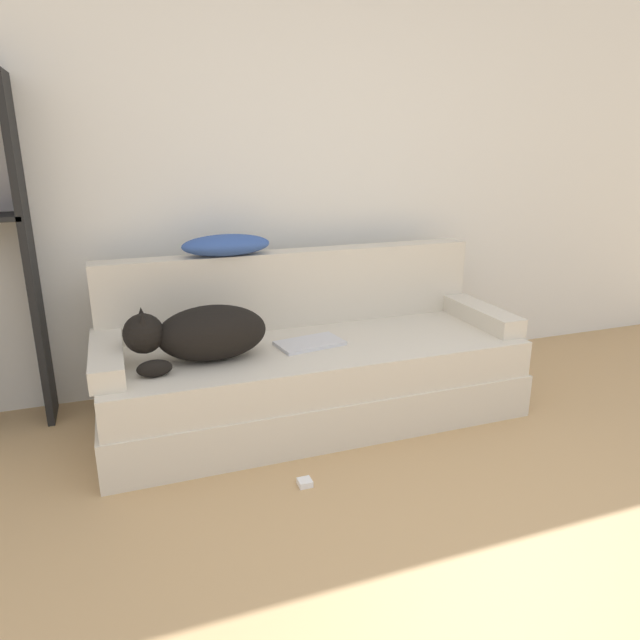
{
  "coord_description": "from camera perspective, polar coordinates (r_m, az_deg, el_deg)",
  "views": [
    {
      "loc": [
        -1.05,
        -0.72,
        1.44
      ],
      "look_at": [
        -0.11,
        1.87,
        0.58
      ],
      "focal_mm": 32.0,
      "sensor_mm": 36.0,
      "label": 1
    }
  ],
  "objects": [
    {
      "name": "couch",
      "position": [
        3.1,
        -0.61,
        -6.0
      ],
      "size": [
        2.21,
        0.83,
        0.43
      ],
      "color": "beige",
      "rests_on": "ground_plane"
    },
    {
      "name": "wall_back",
      "position": [
        3.51,
        -2.63,
        15.86
      ],
      "size": [
        6.92,
        0.06,
        2.7
      ],
      "color": "silver",
      "rests_on": "ground_plane"
    },
    {
      "name": "couch_arm_right",
      "position": [
        3.46,
        15.7,
        0.57
      ],
      "size": [
        0.15,
        0.64,
        0.1
      ],
      "color": "beige",
      "rests_on": "couch"
    },
    {
      "name": "dog",
      "position": [
        2.78,
        -11.78,
        -1.32
      ],
      "size": [
        0.67,
        0.31,
        0.28
      ],
      "color": "black",
      "rests_on": "couch"
    },
    {
      "name": "throw_pillow",
      "position": [
        3.11,
        -9.36,
        7.41
      ],
      "size": [
        0.47,
        0.22,
        0.11
      ],
      "color": "#335199",
      "rests_on": "couch_backrest"
    },
    {
      "name": "couch_backrest",
      "position": [
        3.28,
        -2.64,
        3.25
      ],
      "size": [
        2.17,
        0.15,
        0.43
      ],
      "color": "beige",
      "rests_on": "couch"
    },
    {
      "name": "power_adapter",
      "position": [
        2.6,
        -1.53,
        -15.94
      ],
      "size": [
        0.06,
        0.06,
        0.03
      ],
      "color": "white",
      "rests_on": "ground_plane"
    },
    {
      "name": "laptop",
      "position": [
        2.98,
        -1.04,
        -2.33
      ],
      "size": [
        0.37,
        0.25,
        0.02
      ],
      "rotation": [
        0.0,
        0.0,
        0.16
      ],
      "color": "silver",
      "rests_on": "couch"
    },
    {
      "name": "couch_arm_left",
      "position": [
        2.85,
        -20.56,
        -3.5
      ],
      "size": [
        0.15,
        0.64,
        0.1
      ],
      "color": "beige",
      "rests_on": "couch"
    }
  ]
}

